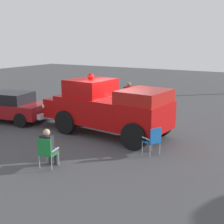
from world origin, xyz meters
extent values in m
plane|color=#424244|center=(0.00, 0.00, 0.00)|extent=(60.00, 60.00, 0.00)
cylinder|color=black|center=(-1.86, -0.93, 0.52)|extent=(1.06, 0.41, 1.04)
cylinder|color=black|center=(-1.68, 1.06, 0.52)|extent=(1.06, 0.41, 1.04)
cylinder|color=black|center=(1.63, -1.24, 0.52)|extent=(1.06, 0.41, 1.04)
cylinder|color=black|center=(1.81, 0.75, 0.52)|extent=(1.06, 0.41, 1.04)
cube|color=#B70C0C|center=(-0.03, -0.09, 1.05)|extent=(5.06, 2.52, 1.10)
cube|color=#B70C0C|center=(-2.86, 0.16, 0.92)|extent=(1.05, 1.83, 0.84)
cube|color=#B70C0C|center=(-1.17, 0.01, 1.95)|extent=(1.86, 2.04, 0.76)
cube|color=#B21914|center=(1.52, -0.23, 1.80)|extent=(1.86, 2.10, 0.60)
cube|color=silver|center=(-3.31, 0.20, 0.92)|extent=(0.25, 1.44, 0.64)
cube|color=silver|center=(-3.41, 0.21, 0.50)|extent=(0.39, 2.25, 0.24)
sphere|color=white|center=(-3.38, -0.58, 1.00)|extent=(0.28, 0.28, 0.26)
sphere|color=white|center=(-3.24, 0.97, 1.00)|extent=(0.28, 0.28, 0.26)
sphere|color=red|center=(-1.17, 0.01, 2.45)|extent=(0.30, 0.30, 0.28)
cylinder|color=black|center=(-4.31, -1.22, 0.34)|extent=(0.72, 0.38, 0.68)
cylinder|color=black|center=(-4.60, 0.40, 0.34)|extent=(0.72, 0.38, 0.68)
cube|color=maroon|center=(-5.88, -0.67, 0.62)|extent=(4.45, 2.52, 0.64)
cube|color=black|center=(-5.58, -0.62, 1.18)|extent=(2.15, 1.88, 0.56)
cylinder|color=#B7BABF|center=(-0.27, -3.90, 0.22)|extent=(0.03, 0.03, 0.44)
cylinder|color=#B7BABF|center=(0.16, -3.82, 0.22)|extent=(0.03, 0.03, 0.44)
cylinder|color=#B7BABF|center=(-0.19, -4.33, 0.22)|extent=(0.03, 0.03, 0.44)
cylinder|color=#B7BABF|center=(0.24, -4.25, 0.22)|extent=(0.03, 0.03, 0.44)
cube|color=#1E7F38|center=(-0.02, -4.08, 0.46)|extent=(0.56, 0.56, 0.04)
cube|color=#1E7F38|center=(0.03, -4.31, 0.74)|extent=(0.48, 0.13, 0.56)
cube|color=#B7BABF|center=(-0.25, -4.12, 0.62)|extent=(0.12, 0.44, 0.03)
cube|color=#B7BABF|center=(0.22, -4.03, 0.62)|extent=(0.12, 0.44, 0.03)
cylinder|color=#B7BABF|center=(2.04, -1.44, 0.22)|extent=(0.04, 0.04, 0.44)
cylinder|color=#B7BABF|center=(2.24, -1.05, 0.22)|extent=(0.04, 0.04, 0.44)
cylinder|color=#B7BABF|center=(2.43, -1.64, 0.22)|extent=(0.04, 0.04, 0.44)
cylinder|color=#B7BABF|center=(2.63, -1.25, 0.22)|extent=(0.04, 0.04, 0.44)
cube|color=#1959A5|center=(2.34, -1.34, 0.46)|extent=(0.65, 0.65, 0.04)
cube|color=#1959A5|center=(2.55, -1.45, 0.74)|extent=(0.26, 0.44, 0.56)
cube|color=#B7BABF|center=(2.23, -1.56, 0.62)|extent=(0.41, 0.24, 0.03)
cube|color=#B7BABF|center=(2.45, -1.13, 0.62)|extent=(0.41, 0.24, 0.03)
cylinder|color=#383842|center=(-0.17, -3.83, 0.23)|extent=(0.15, 0.15, 0.45)
cylinder|color=#383842|center=(0.03, -3.79, 0.23)|extent=(0.15, 0.15, 0.45)
cube|color=#383842|center=(-0.14, -3.99, 0.51)|extent=(0.23, 0.46, 0.13)
cube|color=#383842|center=(0.06, -3.95, 0.51)|extent=(0.23, 0.46, 0.13)
cube|color=#26262D|center=(0.00, -4.16, 0.81)|extent=(0.43, 0.29, 0.54)
sphere|color=tan|center=(0.00, -4.14, 1.18)|extent=(0.26, 0.26, 0.22)
cylinder|color=#2D334C|center=(-1.63, 4.27, 0.44)|extent=(0.19, 0.19, 0.88)
cylinder|color=#2D334C|center=(-1.42, 4.35, 0.44)|extent=(0.19, 0.19, 0.88)
cube|color=maroon|center=(-1.52, 4.31, 1.16)|extent=(0.48, 0.39, 0.56)
cylinder|color=maroon|center=(-1.78, 4.22, 1.10)|extent=(0.13, 0.13, 0.60)
cylinder|color=maroon|center=(-1.27, 4.40, 1.10)|extent=(0.13, 0.13, 0.60)
sphere|color=#9E704C|center=(-1.52, 4.31, 1.56)|extent=(0.29, 0.29, 0.23)
camera|label=1|loc=(6.41, -10.96, 3.98)|focal=49.03mm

